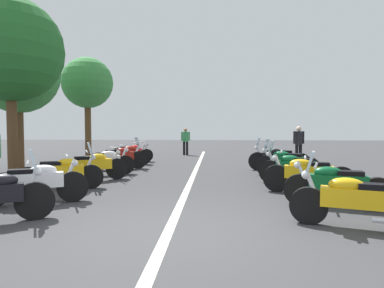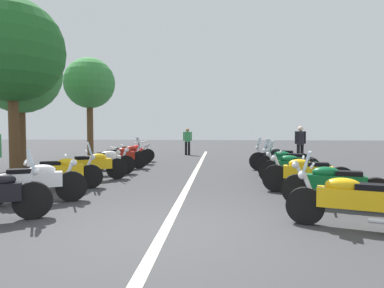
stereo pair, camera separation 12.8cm
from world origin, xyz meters
name	(u,v)px [view 1 (the left image)]	position (x,y,z in m)	size (l,w,h in m)	color
ground_plane	(167,234)	(0.00, 0.00, 0.00)	(80.00, 80.00, 0.00)	#38383A
lane_centre_stripe	(193,176)	(6.07, 0.00, 0.00)	(22.84, 0.16, 0.01)	beige
motorcycle_left_row_1	(35,182)	(1.71, 2.96, 0.46)	(1.13, 1.97, 1.00)	black
motorcycle_left_row_2	(62,172)	(3.30, 3.14, 0.46)	(1.04, 1.98, 1.20)	black
motorcycle_left_row_3	(92,166)	(4.76, 2.91, 0.46)	(1.33, 1.87, 1.00)	black
motorcycle_left_row_4	(104,162)	(6.00, 2.98, 0.46)	(1.07, 1.95, 1.00)	black
motorcycle_left_row_5	(119,157)	(7.55, 2.90, 0.48)	(1.13, 1.99, 1.23)	black
motorcycle_left_row_6	(126,154)	(9.03, 3.02, 0.46)	(1.16, 1.99, 1.00)	black
motorcycle_left_row_7	(131,153)	(10.31, 3.13, 0.45)	(1.03, 1.94, 0.98)	black
motorcycle_right_row_0	(357,200)	(0.46, -2.89, 0.46)	(0.95, 2.00, 1.19)	black
motorcycle_right_row_1	(337,185)	(1.87, -3.09, 0.45)	(0.86, 2.02, 1.00)	black
motorcycle_right_row_2	(308,174)	(3.31, -2.93, 0.47)	(0.81, 2.12, 1.01)	black
motorcycle_right_row_3	(295,168)	(4.59, -2.93, 0.47)	(0.95, 1.97, 1.21)	black
motorcycle_right_row_4	(286,162)	(6.06, -3.00, 0.48)	(0.97, 1.93, 1.23)	black
motorcycle_right_row_5	(278,158)	(7.52, -3.02, 0.48)	(0.90, 2.17, 1.23)	black
bystander_0	(299,142)	(10.23, -4.43, 0.97)	(0.32, 0.51, 1.66)	black
bystander_2	(186,139)	(14.63, 0.99, 0.92)	(0.32, 0.53, 1.58)	black
roadside_tree_0	(10,50)	(5.76, 5.96, 4.11)	(3.39, 3.39, 5.83)	brown
roadside_tree_1	(18,73)	(7.68, 6.88, 3.70)	(3.14, 3.14, 5.29)	brown
roadside_tree_2	(87,84)	(12.09, 5.85, 3.87)	(2.60, 2.60, 5.22)	brown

